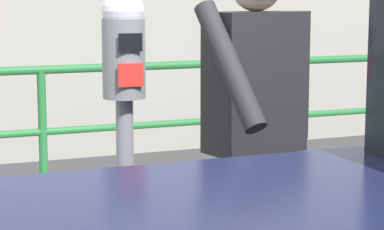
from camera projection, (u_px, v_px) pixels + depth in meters
The scene contains 3 objects.
parking_meter at pixel (124, 96), 3.04m from camera, with size 0.17×0.18×1.51m.
pedestrian_at_meter at pixel (255, 125), 3.34m from camera, with size 0.60×0.57×1.64m.
background_railing at pixel (42, 106), 5.38m from camera, with size 24.06×0.06×1.00m.
Camera 1 is at (-1.02, -2.62, 1.62)m, focal length 71.80 mm.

